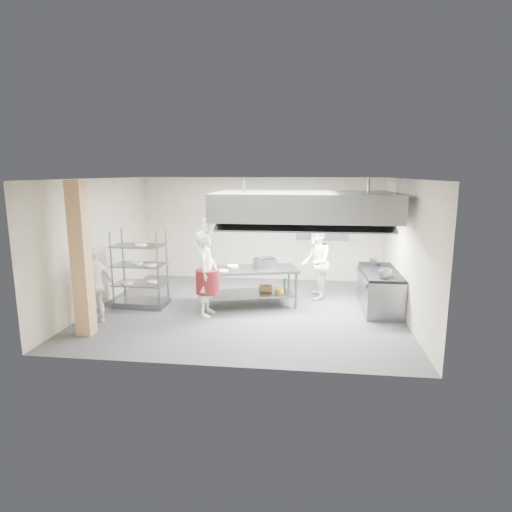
# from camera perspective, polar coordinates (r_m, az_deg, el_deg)

# --- Properties ---
(floor) EXTENTS (7.00, 7.00, 0.00)m
(floor) POSITION_cam_1_polar(r_m,az_deg,el_deg) (10.03, -1.33, -7.13)
(floor) COLOR #333336
(floor) RESTS_ON ground
(ceiling) EXTENTS (7.00, 7.00, 0.00)m
(ceiling) POSITION_cam_1_polar(r_m,az_deg,el_deg) (9.53, -1.42, 10.27)
(ceiling) COLOR silver
(ceiling) RESTS_ON wall_back
(wall_back) EXTENTS (7.00, 0.00, 7.00)m
(wall_back) POSITION_cam_1_polar(r_m,az_deg,el_deg) (12.61, 0.61, 3.63)
(wall_back) COLOR #A0977F
(wall_back) RESTS_ON ground
(wall_left) EXTENTS (0.00, 6.00, 6.00)m
(wall_left) POSITION_cam_1_polar(r_m,az_deg,el_deg) (10.74, -20.19, 1.65)
(wall_left) COLOR #A0977F
(wall_left) RESTS_ON ground
(wall_right) EXTENTS (0.00, 6.00, 6.00)m
(wall_right) POSITION_cam_1_polar(r_m,az_deg,el_deg) (9.79, 19.34, 0.85)
(wall_right) COLOR #A0977F
(wall_right) RESTS_ON ground
(column) EXTENTS (0.30, 0.30, 3.00)m
(column) POSITION_cam_1_polar(r_m,az_deg,el_deg) (8.81, -22.28, -0.43)
(column) COLOR #E0AA72
(column) RESTS_ON floor
(exhaust_hood) EXTENTS (4.00, 2.50, 0.60)m
(exhaust_hood) POSITION_cam_1_polar(r_m,az_deg,el_deg) (9.85, 6.50, 6.74)
(exhaust_hood) COLOR gray
(exhaust_hood) RESTS_ON ceiling
(hood_strip_a) EXTENTS (1.60, 0.12, 0.04)m
(hood_strip_a) POSITION_cam_1_polar(r_m,az_deg,el_deg) (9.93, 1.24, 4.99)
(hood_strip_a) COLOR white
(hood_strip_a) RESTS_ON exhaust_hood
(hood_strip_b) EXTENTS (1.60, 0.12, 0.04)m
(hood_strip_b) POSITION_cam_1_polar(r_m,az_deg,el_deg) (9.91, 11.68, 4.75)
(hood_strip_b) COLOR white
(hood_strip_b) RESTS_ON exhaust_hood
(wall_shelf) EXTENTS (1.50, 0.28, 0.04)m
(wall_shelf) POSITION_cam_1_polar(r_m,az_deg,el_deg) (12.38, 8.85, 3.36)
(wall_shelf) COLOR gray
(wall_shelf) RESTS_ON wall_back
(island) EXTENTS (2.41, 1.49, 0.91)m
(island) POSITION_cam_1_polar(r_m,az_deg,el_deg) (10.19, -0.88, -4.16)
(island) COLOR gray
(island) RESTS_ON floor
(island_worktop) EXTENTS (2.41, 1.49, 0.06)m
(island_worktop) POSITION_cam_1_polar(r_m,az_deg,el_deg) (10.09, -0.89, -1.83)
(island_worktop) COLOR gray
(island_worktop) RESTS_ON island
(island_undershelf) EXTENTS (2.22, 1.36, 0.04)m
(island_undershelf) POSITION_cam_1_polar(r_m,az_deg,el_deg) (10.23, -0.88, -5.00)
(island_undershelf) COLOR gray
(island_undershelf) RESTS_ON island
(pass_rack) EXTENTS (1.22, 0.73, 1.81)m
(pass_rack) POSITION_cam_1_polar(r_m,az_deg,el_deg) (10.41, -15.20, -1.67)
(pass_rack) COLOR slate
(pass_rack) RESTS_ON floor
(cooking_range) EXTENTS (0.80, 2.00, 0.84)m
(cooking_range) POSITION_cam_1_polar(r_m,az_deg,el_deg) (10.42, 16.12, -4.46)
(cooking_range) COLOR gray
(cooking_range) RESTS_ON floor
(range_top) EXTENTS (0.78, 1.96, 0.06)m
(range_top) POSITION_cam_1_polar(r_m,az_deg,el_deg) (10.32, 16.26, -2.05)
(range_top) COLOR black
(range_top) RESTS_ON cooking_range
(chef_head) EXTENTS (0.47, 0.70, 1.89)m
(chef_head) POSITION_cam_1_polar(r_m,az_deg,el_deg) (9.46, -6.62, -2.36)
(chef_head) COLOR white
(chef_head) RESTS_ON floor
(chef_line) EXTENTS (0.73, 0.93, 1.86)m
(chef_line) POSITION_cam_1_polar(r_m,az_deg,el_deg) (10.76, 7.97, -0.84)
(chef_line) COLOR white
(chef_line) RESTS_ON floor
(chef_plating) EXTENTS (0.64, 1.03, 1.64)m
(chef_plating) POSITION_cam_1_polar(r_m,az_deg,el_deg) (9.53, -20.72, -3.69)
(chef_plating) COLOR white
(chef_plating) RESTS_ON floor
(griddle) EXTENTS (0.57, 0.54, 0.22)m
(griddle) POSITION_cam_1_polar(r_m,az_deg,el_deg) (10.17, 1.21, -0.92)
(griddle) COLOR gray
(griddle) RESTS_ON island_worktop
(wicker_basket) EXTENTS (0.32, 0.23, 0.14)m
(wicker_basket) POSITION_cam_1_polar(r_m,az_deg,el_deg) (10.35, 1.32, -4.30)
(wicker_basket) COLOR olive
(wicker_basket) RESTS_ON island_undershelf
(stockpot) EXTENTS (0.26, 0.26, 0.18)m
(stockpot) POSITION_cam_1_polar(r_m,az_deg,el_deg) (9.72, 16.87, -2.14)
(stockpot) COLOR gray
(stockpot) RESTS_ON range_top
(plate_stack) EXTENTS (0.28, 0.28, 0.05)m
(plate_stack) POSITION_cam_1_polar(r_m,az_deg,el_deg) (10.49, -15.11, -3.40)
(plate_stack) COLOR white
(plate_stack) RESTS_ON pass_rack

